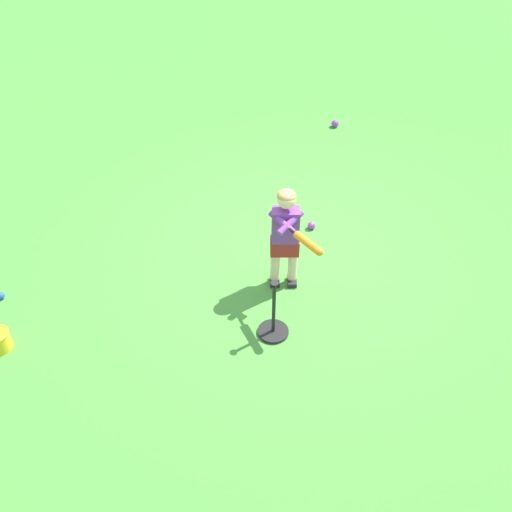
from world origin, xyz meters
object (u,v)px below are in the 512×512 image
play_ball_by_bucket (335,123)px  batting_tee (273,325)px  play_ball_far_right (312,225)px  child_batter (286,232)px  play_ball_center_lawn (1,296)px

play_ball_by_bucket → batting_tee: (-3.04, 2.57, 0.05)m
play_ball_far_right → batting_tee: size_ratio=0.14×
child_batter → play_ball_by_bucket: 3.38m
play_ball_by_bucket → batting_tee: size_ratio=0.16×
play_ball_center_lawn → play_ball_by_bucket: 4.94m
play_ball_far_right → play_ball_by_bucket: 2.39m
child_batter → batting_tee: (-0.52, 0.39, -0.55)m
play_ball_center_lawn → child_batter: bearing=-111.9°
child_batter → batting_tee: size_ratio=1.74×
batting_tee → play_ball_center_lawn: bearing=54.2°
play_ball_center_lawn → batting_tee: size_ratio=0.12×
child_batter → play_ball_by_bucket: bearing=-40.8°
play_ball_center_lawn → play_ball_by_bucket: size_ratio=0.73×
child_batter → play_ball_far_right: size_ratio=12.32×
play_ball_far_right → play_ball_center_lawn: size_ratio=1.17×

